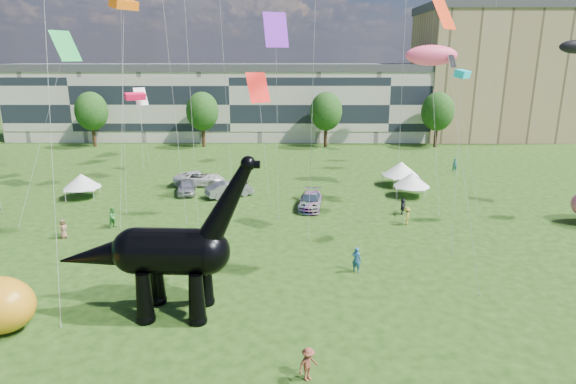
{
  "coord_description": "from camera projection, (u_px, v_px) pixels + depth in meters",
  "views": [
    {
      "loc": [
        2.34,
        -25.17,
        14.39
      ],
      "look_at": [
        2.13,
        8.0,
        5.0
      ],
      "focal_mm": 30.0,
      "sensor_mm": 36.0,
      "label": 1
    }
  ],
  "objects": [
    {
      "name": "tree_mid_right",
      "position": [
        326.0,
        108.0,
        77.39
      ],
      "size": [
        5.2,
        5.2,
        9.44
      ],
      "color": "#382314",
      "rests_on": "ground"
    },
    {
      "name": "gazebo_left",
      "position": [
        82.0,
        181.0,
        50.15
      ],
      "size": [
        4.29,
        4.29,
        2.61
      ],
      "rotation": [
        0.0,
        0.0,
        0.16
      ],
      "color": "silver",
      "rests_on": "ground"
    },
    {
      "name": "tree_far_right",
      "position": [
        438.0,
        108.0,
        77.28
      ],
      "size": [
        5.2,
        5.2,
        9.44
      ],
      "color": "#382314",
      "rests_on": "ground"
    },
    {
      "name": "tree_mid_left",
      "position": [
        202.0,
        108.0,
        77.51
      ],
      "size": [
        5.2,
        5.2,
        9.44
      ],
      "color": "#382314",
      "rests_on": "ground"
    },
    {
      "name": "ground",
      "position": [
        251.0,
        311.0,
        28.15
      ],
      "size": [
        220.0,
        220.0,
        0.0
      ],
      "primitive_type": "plane",
      "color": "#16330C",
      "rests_on": "ground"
    },
    {
      "name": "car_grey",
      "position": [
        229.0,
        189.0,
        50.81
      ],
      "size": [
        5.22,
        3.8,
        1.64
      ],
      "primitive_type": "imported",
      "rotation": [
        0.0,
        0.0,
        2.04
      ],
      "color": "gray",
      "rests_on": "ground"
    },
    {
      "name": "car_white",
      "position": [
        199.0,
        179.0,
        55.37
      ],
      "size": [
        5.88,
        2.9,
        1.6
      ],
      "primitive_type": "imported",
      "rotation": [
        0.0,
        0.0,
        1.61
      ],
      "color": "silver",
      "rests_on": "ground"
    },
    {
      "name": "apartment_block",
      "position": [
        498.0,
        75.0,
        87.46
      ],
      "size": [
        28.0,
        18.0,
        22.0
      ],
      "primitive_type": "cube",
      "color": "tan",
      "rests_on": "ground"
    },
    {
      "name": "terrace_row",
      "position": [
        233.0,
        105.0,
        86.22
      ],
      "size": [
        78.0,
        11.0,
        12.0
      ],
      "primitive_type": "cube",
      "color": "beige",
      "rests_on": "ground"
    },
    {
      "name": "gazebo_near",
      "position": [
        412.0,
        180.0,
        50.67
      ],
      "size": [
        4.77,
        4.77,
        2.61
      ],
      "rotation": [
        0.0,
        0.0,
        -0.33
      ],
      "color": "white",
      "rests_on": "ground"
    },
    {
      "name": "tree_far_left",
      "position": [
        91.0,
        108.0,
        77.61
      ],
      "size": [
        5.2,
        5.2,
        9.44
      ],
      "color": "#382314",
      "rests_on": "ground"
    },
    {
      "name": "car_silver",
      "position": [
        187.0,
        187.0,
        52.08
      ],
      "size": [
        2.4,
        4.75,
        1.55
      ],
      "primitive_type": "imported",
      "rotation": [
        0.0,
        0.0,
        0.13
      ],
      "color": "#BBBBC0",
      "rests_on": "ground"
    },
    {
      "name": "dinosaur_sculpture",
      "position": [
        164.0,
        254.0,
        27.08
      ],
      "size": [
        11.85,
        3.37,
        9.7
      ],
      "rotation": [
        0.0,
        0.0,
        -0.05
      ],
      "color": "black",
      "rests_on": "ground"
    },
    {
      "name": "visitors",
      "position": [
        254.0,
        222.0,
        40.82
      ],
      "size": [
        52.79,
        42.29,
        1.89
      ],
      "color": "slate",
      "rests_on": "ground"
    },
    {
      "name": "gazebo_far",
      "position": [
        401.0,
        169.0,
        54.88
      ],
      "size": [
        4.88,
        4.88,
        2.82
      ],
      "rotation": [
        0.0,
        0.0,
        0.23
      ],
      "color": "white",
      "rests_on": "ground"
    },
    {
      "name": "kites",
      "position": [
        387.0,
        1.0,
        46.58
      ],
      "size": [
        60.6,
        41.31,
        30.91
      ],
      "color": "#ED0F3F",
      "rests_on": "ground"
    },
    {
      "name": "car_dark",
      "position": [
        310.0,
        201.0,
        47.04
      ],
      "size": [
        2.71,
        5.42,
        1.51
      ],
      "primitive_type": "imported",
      "rotation": [
        0.0,
        0.0,
        -0.12
      ],
      "color": "#595960",
      "rests_on": "ground"
    }
  ]
}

